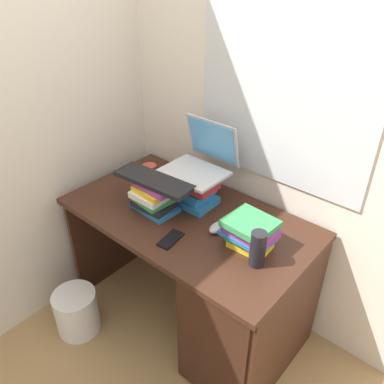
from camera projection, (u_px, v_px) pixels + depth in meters
ground_plane at (188, 313)px, 2.37m from camera, size 6.00×6.00×0.00m
wall_back at (241, 86)px, 1.92m from camera, size 6.00×0.06×2.60m
wall_left at (85, 75)px, 2.07m from camera, size 0.05×6.00×2.60m
desk at (231, 295)px, 1.96m from camera, size 1.27×0.71×0.73m
book_stack_tall at (194, 188)px, 2.04m from camera, size 0.25×0.20×0.17m
book_stack_keyboard_riser at (154, 196)px, 1.97m from camera, size 0.25×0.20×0.17m
book_stack_side at (250, 233)px, 1.73m from camera, size 0.24×0.20×0.14m
laptop at (202, 159)px, 2.00m from camera, size 0.31×0.30×0.25m
keyboard at (154, 180)px, 1.92m from camera, size 0.43×0.17×0.02m
computer_mouse at (218, 227)px, 1.86m from camera, size 0.06×0.10×0.04m
mug at (150, 172)px, 2.26m from camera, size 0.12×0.08×0.09m
water_bottle at (258, 249)px, 1.63m from camera, size 0.07×0.07×0.17m
cell_phone at (171, 239)px, 1.81m from camera, size 0.09×0.14×0.01m
wastebasket at (77, 312)px, 2.21m from camera, size 0.24×0.24×0.26m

